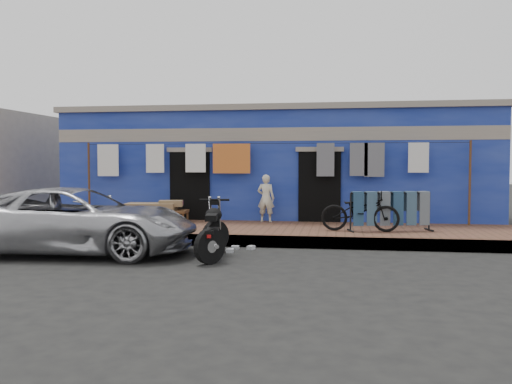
% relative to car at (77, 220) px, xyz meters
% --- Properties ---
extents(ground, '(80.00, 80.00, 0.00)m').
position_rel_car_xyz_m(ground, '(3.28, -0.17, -0.68)').
color(ground, black).
rests_on(ground, ground).
extents(sidewalk, '(28.00, 3.00, 0.25)m').
position_rel_car_xyz_m(sidewalk, '(3.28, 2.83, -0.55)').
color(sidewalk, brown).
rests_on(sidewalk, ground).
extents(curb, '(28.00, 0.10, 0.25)m').
position_rel_car_xyz_m(curb, '(3.28, 1.38, -0.55)').
color(curb, gray).
rests_on(curb, ground).
extents(building, '(12.20, 5.20, 3.36)m').
position_rel_car_xyz_m(building, '(3.28, 6.82, 1.01)').
color(building, navy).
rests_on(building, ground).
extents(clothesline, '(10.06, 0.06, 2.10)m').
position_rel_car_xyz_m(clothesline, '(3.03, 4.08, 1.13)').
color(clothesline, brown).
rests_on(clothesline, sidewalk).
extents(car, '(4.94, 2.52, 1.35)m').
position_rel_car_xyz_m(car, '(0.00, 0.00, 0.00)').
color(car, '#B6B6BB').
rests_on(car, ground).
extents(seated_person, '(0.48, 0.34, 1.25)m').
position_rel_car_xyz_m(seated_person, '(3.20, 4.03, 0.20)').
color(seated_person, beige).
rests_on(seated_person, sidewalk).
extents(bicycle, '(1.77, 0.73, 1.12)m').
position_rel_car_xyz_m(bicycle, '(5.56, 2.44, 0.13)').
color(bicycle, black).
rests_on(bicycle, sidewalk).
extents(motorcycle, '(1.09, 1.85, 1.08)m').
position_rel_car_xyz_m(motorcycle, '(2.74, -0.01, -0.13)').
color(motorcycle, black).
rests_on(motorcycle, ground).
extents(charpoy, '(1.76, 1.06, 0.55)m').
position_rel_car_xyz_m(charpoy, '(0.45, 3.50, -0.15)').
color(charpoy, brown).
rests_on(charpoy, sidewalk).
extents(jeans_rack, '(2.12, 1.32, 0.93)m').
position_rel_car_xyz_m(jeans_rack, '(6.24, 2.59, 0.04)').
color(jeans_rack, black).
rests_on(jeans_rack, sidewalk).
extents(litter_a, '(0.16, 0.12, 0.07)m').
position_rel_car_xyz_m(litter_a, '(2.97, 1.03, -0.64)').
color(litter_a, silver).
rests_on(litter_a, ground).
extents(litter_b, '(0.17, 0.19, 0.08)m').
position_rel_car_xyz_m(litter_b, '(3.30, 1.03, -0.64)').
color(litter_b, silver).
rests_on(litter_b, ground).
extents(litter_c, '(0.17, 0.20, 0.07)m').
position_rel_car_xyz_m(litter_c, '(2.94, 0.62, -0.64)').
color(litter_c, silver).
rests_on(litter_c, ground).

